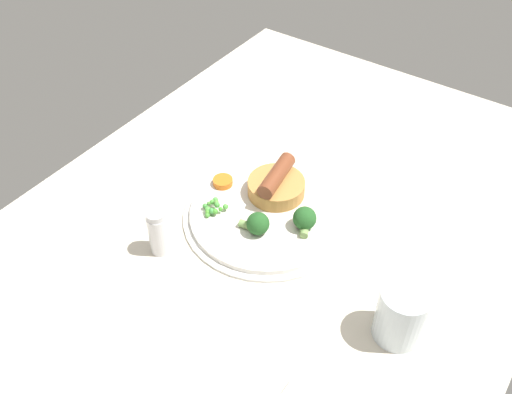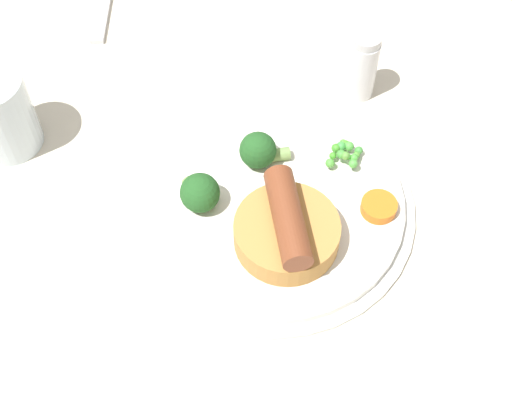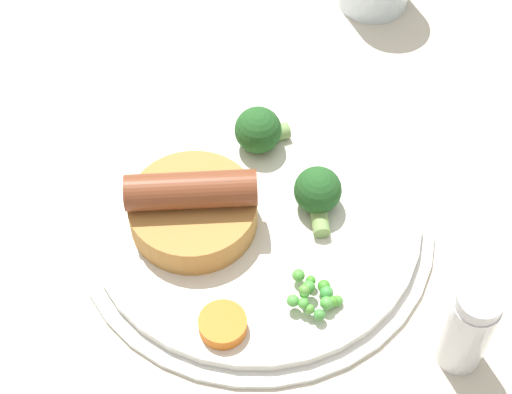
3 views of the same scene
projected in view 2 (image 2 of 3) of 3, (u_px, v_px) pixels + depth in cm
name	position (u px, v px, depth cm)	size (l,w,h in cm)	color
dining_table	(250.00, 221.00, 70.37)	(110.00, 80.00, 3.00)	beige
dinner_plate	(272.00, 204.00, 68.97)	(27.66, 27.66, 1.40)	silver
sausage_pudding	(287.00, 229.00, 64.09)	(9.89, 9.69, 5.33)	#BC8442
pea_pile	(345.00, 153.00, 70.31)	(3.99, 3.86, 1.83)	#42942C
broccoli_floret_near	(259.00, 150.00, 69.47)	(3.67, 5.11, 3.67)	#235623
broccoli_floret_far	(199.00, 195.00, 66.34)	(4.91, 3.84, 3.79)	#235623
carrot_slice_1	(379.00, 207.00, 67.13)	(3.43, 3.43, 1.12)	orange
salt_shaker	(362.00, 66.00, 74.85)	(3.20, 3.20, 8.13)	silver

